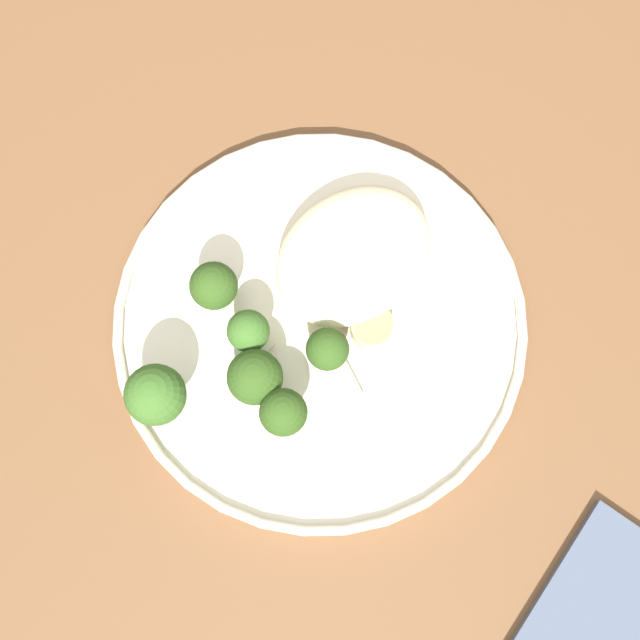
{
  "coord_description": "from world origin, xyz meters",
  "views": [
    {
      "loc": [
        0.04,
        0.08,
        1.32
      ],
      "look_at": [
        -0.05,
        -0.04,
        0.76
      ],
      "focal_mm": 47.07,
      "sensor_mm": 36.0,
      "label": 1
    }
  ],
  "objects_px": {
    "broccoli_floret_split_head": "(327,350)",
    "broccoli_floret_center_pile": "(255,377)",
    "seared_scallop_center_golden": "(309,286)",
    "seared_scallop_front_small": "(380,217)",
    "seared_scallop_left_edge": "(313,246)",
    "seared_scallop_half_hidden": "(372,328)",
    "folded_napkin": "(599,638)",
    "broccoli_floret_beside_noodles": "(249,332)",
    "seared_scallop_tilted_round": "(369,276)",
    "dinner_plate": "(320,324)",
    "broccoli_floret_front_edge": "(156,395)",
    "broccoli_floret_right_tilted": "(214,286)",
    "broccoli_floret_near_rim": "(284,414)",
    "seared_scallop_tiny_bay": "(381,245)"
  },
  "relations": [
    {
      "from": "broccoli_floret_front_edge",
      "to": "broccoli_floret_split_head",
      "type": "bearing_deg",
      "value": 156.09
    },
    {
      "from": "seared_scallop_center_golden",
      "to": "seared_scallop_half_hidden",
      "type": "relative_size",
      "value": 1.15
    },
    {
      "from": "dinner_plate",
      "to": "broccoli_floret_front_edge",
      "type": "xyz_separation_m",
      "value": [
        0.12,
        -0.02,
        0.04
      ]
    },
    {
      "from": "seared_scallop_half_hidden",
      "to": "broccoli_floret_right_tilted",
      "type": "height_order",
      "value": "broccoli_floret_right_tilted"
    },
    {
      "from": "seared_scallop_center_golden",
      "to": "broccoli_floret_beside_noodles",
      "type": "bearing_deg",
      "value": 2.29
    },
    {
      "from": "broccoli_floret_center_pile",
      "to": "dinner_plate",
      "type": "bearing_deg",
      "value": -174.38
    },
    {
      "from": "seared_scallop_half_hidden",
      "to": "seared_scallop_left_edge",
      "type": "xyz_separation_m",
      "value": [
        -0.01,
        -0.07,
        -0.0
      ]
    },
    {
      "from": "seared_scallop_tilted_round",
      "to": "folded_napkin",
      "type": "bearing_deg",
      "value": 80.89
    },
    {
      "from": "seared_scallop_left_edge",
      "to": "broccoli_floret_right_tilted",
      "type": "relative_size",
      "value": 0.5
    },
    {
      "from": "seared_scallop_front_small",
      "to": "broccoli_floret_right_tilted",
      "type": "xyz_separation_m",
      "value": [
        0.12,
        -0.03,
        0.02
      ]
    },
    {
      "from": "dinner_plate",
      "to": "broccoli_floret_right_tilted",
      "type": "distance_m",
      "value": 0.08
    },
    {
      "from": "seared_scallop_left_edge",
      "to": "seared_scallop_tilted_round",
      "type": "bearing_deg",
      "value": 109.93
    },
    {
      "from": "broccoli_floret_near_rim",
      "to": "folded_napkin",
      "type": "xyz_separation_m",
      "value": [
        -0.06,
        0.24,
        -0.04
      ]
    },
    {
      "from": "broccoli_floret_right_tilted",
      "to": "broccoli_floret_front_edge",
      "type": "distance_m",
      "value": 0.08
    },
    {
      "from": "seared_scallop_half_hidden",
      "to": "broccoli_floret_front_edge",
      "type": "bearing_deg",
      "value": -20.46
    },
    {
      "from": "seared_scallop_tiny_bay",
      "to": "broccoli_floret_front_edge",
      "type": "relative_size",
      "value": 0.57
    },
    {
      "from": "seared_scallop_front_small",
      "to": "broccoli_floret_center_pile",
      "type": "xyz_separation_m",
      "value": [
        0.14,
        0.04,
        0.02
      ]
    },
    {
      "from": "folded_napkin",
      "to": "seared_scallop_tilted_round",
      "type": "bearing_deg",
      "value": -99.11
    },
    {
      "from": "dinner_plate",
      "to": "seared_scallop_half_hidden",
      "type": "xyz_separation_m",
      "value": [
        -0.02,
        0.03,
        0.01
      ]
    },
    {
      "from": "seared_scallop_left_edge",
      "to": "broccoli_floret_center_pile",
      "type": "height_order",
      "value": "broccoli_floret_center_pile"
    },
    {
      "from": "seared_scallop_tiny_bay",
      "to": "seared_scallop_half_hidden",
      "type": "bearing_deg",
      "value": 42.75
    },
    {
      "from": "seared_scallop_left_edge",
      "to": "broccoli_floret_split_head",
      "type": "height_order",
      "value": "broccoli_floret_split_head"
    },
    {
      "from": "broccoli_floret_beside_noodles",
      "to": "folded_napkin",
      "type": "bearing_deg",
      "value": 98.91
    },
    {
      "from": "broccoli_floret_beside_noodles",
      "to": "broccoli_floret_front_edge",
      "type": "bearing_deg",
      "value": -2.92
    },
    {
      "from": "broccoli_floret_beside_noodles",
      "to": "folded_napkin",
      "type": "xyz_separation_m",
      "value": [
        -0.05,
        0.3,
        -0.03
      ]
    },
    {
      "from": "broccoli_floret_split_head",
      "to": "broccoli_floret_center_pile",
      "type": "xyz_separation_m",
      "value": [
        0.05,
        -0.02,
        0.0
      ]
    },
    {
      "from": "seared_scallop_tilted_round",
      "to": "seared_scallop_front_small",
      "type": "bearing_deg",
      "value": -141.65
    },
    {
      "from": "seared_scallop_front_small",
      "to": "broccoli_floret_front_edge",
      "type": "xyz_separation_m",
      "value": [
        0.2,
        0.0,
        0.03
      ]
    },
    {
      "from": "broccoli_floret_split_head",
      "to": "dinner_plate",
      "type": "bearing_deg",
      "value": -119.06
    },
    {
      "from": "seared_scallop_tilted_round",
      "to": "seared_scallop_tiny_bay",
      "type": "distance_m",
      "value": 0.02
    },
    {
      "from": "broccoli_floret_split_head",
      "to": "folded_napkin",
      "type": "xyz_separation_m",
      "value": [
        -0.01,
        0.25,
        -0.03
      ]
    },
    {
      "from": "seared_scallop_center_golden",
      "to": "seared_scallop_front_small",
      "type": "distance_m",
      "value": 0.07
    },
    {
      "from": "broccoli_floret_near_rim",
      "to": "folded_napkin",
      "type": "distance_m",
      "value": 0.25
    },
    {
      "from": "seared_scallop_left_edge",
      "to": "broccoli_floret_beside_noodles",
      "type": "xyz_separation_m",
      "value": [
        0.08,
        0.02,
        0.02
      ]
    },
    {
      "from": "seared_scallop_center_golden",
      "to": "broccoli_floret_center_pile",
      "type": "height_order",
      "value": "broccoli_floret_center_pile"
    },
    {
      "from": "dinner_plate",
      "to": "seared_scallop_half_hidden",
      "type": "relative_size",
      "value": 9.77
    },
    {
      "from": "broccoli_floret_split_head",
      "to": "broccoli_floret_right_tilted",
      "type": "distance_m",
      "value": 0.09
    },
    {
      "from": "broccoli_floret_center_pile",
      "to": "broccoli_floret_right_tilted",
      "type": "bearing_deg",
      "value": -105.53
    },
    {
      "from": "seared_scallop_tilted_round",
      "to": "broccoli_floret_front_edge",
      "type": "distance_m",
      "value": 0.17
    },
    {
      "from": "seared_scallop_left_edge",
      "to": "broccoli_floret_front_edge",
      "type": "bearing_deg",
      "value": 7.28
    },
    {
      "from": "broccoli_floret_beside_noodles",
      "to": "broccoli_floret_right_tilted",
      "type": "height_order",
      "value": "broccoli_floret_right_tilted"
    },
    {
      "from": "broccoli_floret_near_rim",
      "to": "broccoli_floret_right_tilted",
      "type": "distance_m",
      "value": 0.1
    },
    {
      "from": "broccoli_floret_center_pile",
      "to": "seared_scallop_front_small",
      "type": "bearing_deg",
      "value": -165.95
    },
    {
      "from": "dinner_plate",
      "to": "broccoli_floret_beside_noodles",
      "type": "bearing_deg",
      "value": -25.23
    },
    {
      "from": "seared_scallop_half_hidden",
      "to": "folded_napkin",
      "type": "xyz_separation_m",
      "value": [
        0.02,
        0.25,
        -0.02
      ]
    },
    {
      "from": "seared_scallop_left_edge",
      "to": "folded_napkin",
      "type": "xyz_separation_m",
      "value": [
        0.03,
        0.32,
        -0.02
      ]
    },
    {
      "from": "seared_scallop_tiny_bay",
      "to": "broccoli_floret_beside_noodles",
      "type": "distance_m",
      "value": 0.11
    },
    {
      "from": "seared_scallop_tilted_round",
      "to": "broccoli_floret_center_pile",
      "type": "height_order",
      "value": "broccoli_floret_center_pile"
    },
    {
      "from": "seared_scallop_tiny_bay",
      "to": "broccoli_floret_right_tilted",
      "type": "bearing_deg",
      "value": -23.21
    },
    {
      "from": "broccoli_floret_right_tilted",
      "to": "broccoli_floret_front_edge",
      "type": "height_order",
      "value": "broccoli_floret_front_edge"
    }
  ]
}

